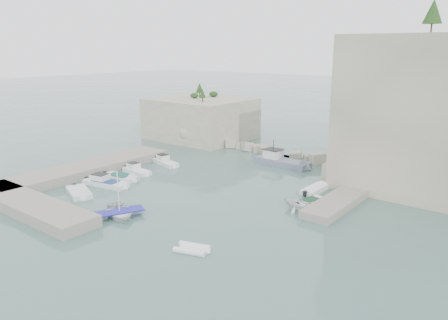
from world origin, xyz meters
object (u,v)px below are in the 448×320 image
Objects in this scene: motorboat_b at (137,173)px; tender_east_b at (310,205)px; tender_east_c at (315,192)px; rowboat at (120,216)px; motorboat_c at (120,179)px; motorboat_d at (106,186)px; work_boat at (282,165)px; inflatable_dinghy at (192,251)px; tender_east_a at (298,210)px; motorboat_e at (79,195)px; motorboat_a at (166,165)px; tender_east_d at (334,181)px.

motorboat_b is 23.11m from tender_east_b.
tender_east_c is at bearing 34.24° from tender_east_b.
rowboat is 19.06m from tender_east_b.
tender_east_b is at bearing 12.85° from motorboat_b.
tender_east_c is at bearing -6.74° from rowboat.
tender_east_b is at bearing -17.39° from rowboat.
motorboat_c is 0.84× the size of motorboat_d.
rowboat is 25.76m from work_boat.
work_boat is (-7.64, 26.84, 0.00)m from inflatable_dinghy.
tender_east_b is at bearing -3.45° from tender_east_a.
tender_east_b is at bearing 52.82° from motorboat_e.
motorboat_a is 21.63m from tender_east_c.
motorboat_d is at bearing -67.78° from motorboat_a.
motorboat_d is at bearing -73.92° from motorboat_b.
motorboat_a reaches higher than tender_east_b.
motorboat_e is (1.59, -14.80, 0.00)m from motorboat_a.
motorboat_c is 1.12× the size of tender_east_c.
tender_east_c is 5.02m from tender_east_d.
motorboat_c is at bearing 118.43° from tender_east_c.
tender_east_d is at bearing 35.01° from motorboat_b.
motorboat_b is 1.20× the size of tender_east_b.
motorboat_a is 1.12× the size of tender_east_c.
motorboat_c is 1.05× the size of rowboat.
inflatable_dinghy is 0.74× the size of tender_east_b.
tender_east_c is 1.21× the size of tender_east_d.
motorboat_c is at bearing 120.06° from tender_east_b.
rowboat is at bearing -93.88° from work_boat.
rowboat is 21.48m from tender_east_c.
tender_east_d is (21.40, 12.44, 0.00)m from motorboat_b.
motorboat_b and motorboat_d have the same top height.
motorboat_b is 0.75× the size of motorboat_d.
motorboat_a is 5.31m from motorboat_b.
motorboat_e is (1.43, -9.50, 0.00)m from motorboat_b.
motorboat_a is 1.00× the size of motorboat_c.
motorboat_c is at bearing -70.50° from motorboat_a.
motorboat_d is at bearing 126.57° from tender_east_b.
motorboat_c reaches higher than inflatable_dinghy.
tender_east_c is (19.94, 16.92, 0.00)m from motorboat_e.
motorboat_b reaches higher than tender_east_b.
motorboat_c is 21.75m from work_boat.
motorboat_a is 1.07× the size of motorboat_e.
motorboat_c is 1.57× the size of tender_east_a.
tender_east_a is at bearing 4.84° from motorboat_c.
motorboat_e reaches higher than inflatable_dinghy.
rowboat reaches higher than motorboat_c.
inflatable_dinghy is 13.47m from tender_east_a.
motorboat_a reaches higher than inflatable_dinghy.
motorboat_e is 29.66m from tender_east_d.
tender_east_c is at bearing 62.49° from motorboat_e.
motorboat_c is 23.33m from tender_east_b.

